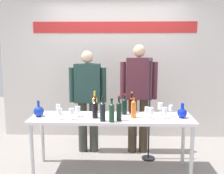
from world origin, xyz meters
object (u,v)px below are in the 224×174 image
Objects in this scene: wine_bottle_6 at (132,104)px; microphone_stand at (149,127)px; wine_glass_left_3 at (72,111)px; wine_glass_right_1 at (165,111)px; wine_glass_left_1 at (60,112)px; wine_glass_right_4 at (147,110)px; presenter_left at (88,96)px; display_table at (112,122)px; wine_bottle_2 at (134,108)px; wine_glass_right_0 at (151,111)px; decanter_blue_left at (39,111)px; decanter_blue_right at (182,113)px; presenter_right at (139,92)px; wine_bottle_5 at (119,110)px; wine_bottle_1 at (103,111)px; wine_glass_right_2 at (171,108)px; wine_glass_left_0 at (58,107)px; wine_bottle_4 at (95,104)px; wine_bottle_7 at (112,112)px; wine_bottle_0 at (124,106)px; wine_bottle_3 at (95,109)px; wine_glass_right_3 at (160,106)px.

microphone_stand is at bearing 29.73° from wine_bottle_6.
wine_glass_left_3 is 1.22m from wine_glass_right_1.
wine_glass_left_1 is 1.16m from wine_glass_right_4.
presenter_left is 10.99× the size of wine_glass_left_1.
wine_bottle_2 is at bearing -7.00° from display_table.
wine_glass_right_0 is 1.18× the size of wine_glass_right_4.
decanter_blue_left reaches higher than decanter_blue_right.
presenter_right reaches higher than microphone_stand.
wine_bottle_5 is at bearing -168.46° from wine_glass_right_1.
presenter_right is (0.40, 0.65, 0.29)m from display_table.
wine_glass_right_1 is (0.81, 0.15, -0.03)m from wine_bottle_1.
wine_glass_left_3 is (-0.52, -0.13, 0.18)m from display_table.
wine_bottle_2 is at bearing 157.63° from wine_glass_right_0.
wine_glass_left_0 is at bearing 179.19° from wine_glass_right_2.
wine_bottle_4 is 0.56m from wine_glass_left_1.
wine_bottle_7 is at bearing -159.10° from wine_glass_right_2.
wine_bottle_6 reaches higher than wine_glass_left_0.
decanter_blue_left is at bearing -172.66° from wine_bottle_0.
wine_glass_right_2 is (0.91, 0.27, -0.03)m from wine_bottle_1.
presenter_left is 4.95× the size of wine_bottle_5.
wine_glass_left_3 is at bearing -165.63° from wine_bottle_3.
wine_bottle_6 is at bearing 28.94° from wine_bottle_3.
presenter_left is 0.66m from wine_glass_left_0.
presenter_right is at bearing 65.73° from wine_bottle_0.
wine_bottle_3 reaches higher than display_table.
wine_glass_right_0 is at bearing -13.90° from display_table.
wine_bottle_4 reaches higher than wine_glass_right_0.
display_table is 0.57m from wine_glass_right_0.
wine_bottle_6 is at bearing -32.22° from presenter_left.
wine_glass_right_2 is (0.40, -0.58, -0.11)m from presenter_right.
decanter_blue_right is 0.69× the size of wine_bottle_0.
wine_glass_left_0 is at bearing 170.26° from wine_glass_right_0.
microphone_stand is at bearing 25.37° from wine_glass_left_3.
wine_bottle_4 is (-0.66, -0.42, -0.09)m from presenter_right.
wine_bottle_7 is 2.12× the size of wine_glass_right_4.
wine_glass_right_1 is at bearing -4.30° from display_table.
wine_bottle_0 is (-0.77, 0.15, 0.05)m from decanter_blue_right.
wine_bottle_0 is 0.75m from wine_glass_left_3.
wine_glass_left_0 is 1.23m from wine_glass_right_4.
wine_glass_right_2 reaches higher than display_table.
wine_bottle_6 is 2.06× the size of wine_glass_left_0.
wine_bottle_6 reaches higher than decanter_blue_left.
wine_glass_left_0 is 1.42m from wine_glass_right_3.
wine_glass_right_2 is (1.33, 0.20, 0.00)m from wine_glass_left_3.
decanter_blue_right is 0.86m from wine_bottle_5.
presenter_right is 0.95m from wine_bottle_3.
wine_bottle_1 is at bearing 164.43° from wine_bottle_7.
display_table is 0.82m from presenter_right.
wine_glass_right_3 is (0.66, 0.39, -0.01)m from wine_bottle_7.
wine_bottle_3 is 2.00× the size of wine_glass_left_0.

